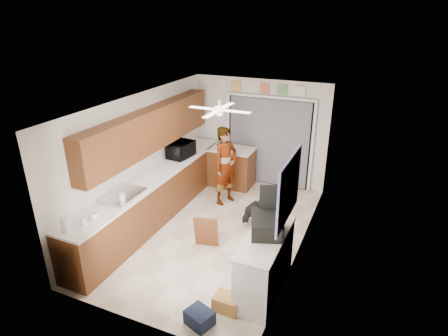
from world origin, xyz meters
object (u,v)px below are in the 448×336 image
(cup, at_px, (94,216))
(dog, at_px, (253,212))
(suitcase, at_px, (267,225))
(man, at_px, (225,166))
(microwave, at_px, (181,150))
(cardboard_box, at_px, (227,303))
(paper_towel_roll, at_px, (65,224))
(navy_crate, at_px, (200,318))

(cup, bearing_deg, dog, 53.91)
(suitcase, bearing_deg, man, 105.86)
(microwave, relative_size, cup, 4.52)
(microwave, height_order, man, man)
(microwave, distance_m, cardboard_box, 3.81)
(man, bearing_deg, cup, -175.27)
(dog, bearing_deg, cup, -114.34)
(cardboard_box, distance_m, dog, 2.49)
(cup, height_order, cardboard_box, cup)
(microwave, relative_size, man, 0.35)
(microwave, relative_size, paper_towel_roll, 2.33)
(microwave, distance_m, man, 1.05)
(dog, bearing_deg, paper_towel_roll, -111.39)
(microwave, xyz_separation_m, navy_crate, (2.08, -3.26, -1.00))
(suitcase, height_order, navy_crate, suitcase)
(paper_towel_roll, relative_size, dog, 0.51)
(microwave, bearing_deg, suitcase, -124.27)
(cup, height_order, paper_towel_roll, paper_towel_roll)
(paper_towel_roll, bearing_deg, dog, 56.87)
(cup, bearing_deg, navy_crate, -11.47)
(cup, xyz_separation_m, paper_towel_roll, (-0.11, -0.46, 0.08))
(cup, xyz_separation_m, suitcase, (2.56, 0.70, 0.07))
(man, bearing_deg, navy_crate, -140.06)
(cardboard_box, distance_m, man, 3.33)
(man, relative_size, dog, 3.38)
(microwave, xyz_separation_m, suitcase, (2.63, -2.16, -0.04))
(cup, distance_m, dog, 3.11)
(microwave, height_order, cup, microwave)
(microwave, relative_size, cardboard_box, 1.65)
(cup, distance_m, cardboard_box, 2.40)
(cardboard_box, xyz_separation_m, navy_crate, (-0.23, -0.39, -0.01))
(cardboard_box, xyz_separation_m, man, (-1.30, 2.97, 0.74))
(suitcase, distance_m, dog, 2.09)
(man, height_order, dog, man)
(microwave, bearing_deg, paper_towel_roll, -175.63)
(microwave, distance_m, navy_crate, 3.99)
(paper_towel_roll, distance_m, cardboard_box, 2.58)
(man, bearing_deg, microwave, 118.17)
(paper_towel_roll, distance_m, dog, 3.55)
(paper_towel_roll, distance_m, suitcase, 2.91)
(paper_towel_roll, bearing_deg, suitcase, 23.37)
(cardboard_box, bearing_deg, dog, 100.85)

